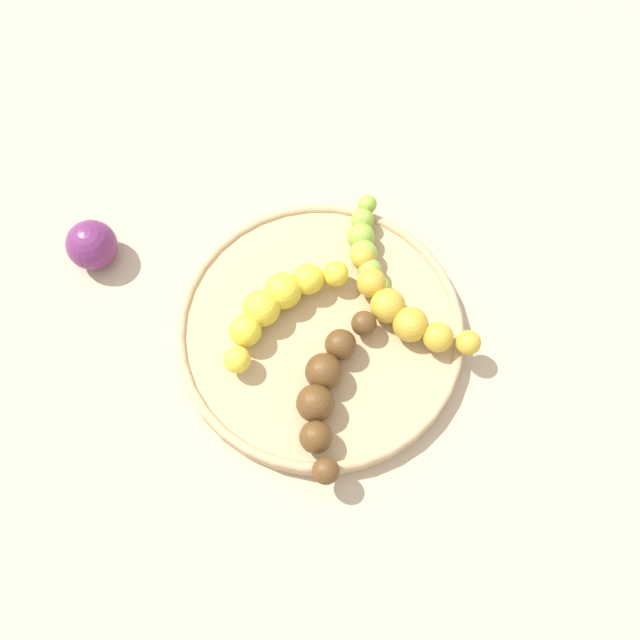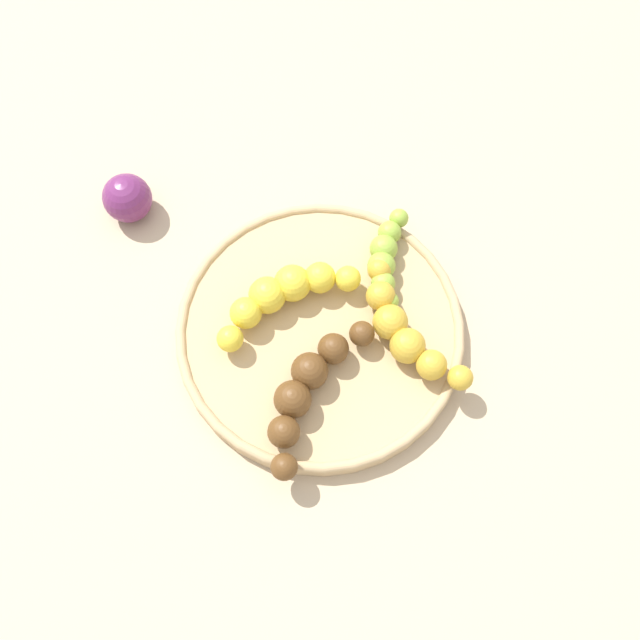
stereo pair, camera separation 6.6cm
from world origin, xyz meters
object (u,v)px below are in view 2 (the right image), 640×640
(plum_purple, at_px, (127,198))
(banana_overripe, at_px, (308,389))
(banana_yellow, at_px, (283,294))
(banana_green, at_px, (386,258))
(fruit_bowl, at_px, (320,330))
(banana_spotted, at_px, (404,330))

(plum_purple, bearing_deg, banana_overripe, -60.65)
(banana_yellow, relative_size, banana_green, 1.38)
(banana_overripe, height_order, banana_green, banana_overripe)
(banana_yellow, distance_m, plum_purple, 0.21)
(banana_green, bearing_deg, banana_yellow, 31.13)
(fruit_bowl, relative_size, banana_green, 2.63)
(banana_overripe, xyz_separation_m, banana_green, (0.11, 0.12, -0.00))
(fruit_bowl, distance_m, plum_purple, 0.25)
(banana_overripe, relative_size, plum_purple, 2.55)
(fruit_bowl, bearing_deg, banana_yellow, 130.24)
(banana_overripe, bearing_deg, fruit_bowl, -69.93)
(banana_spotted, xyz_separation_m, banana_green, (0.00, 0.08, -0.00))
(banana_overripe, bearing_deg, banana_green, -89.75)
(banana_yellow, distance_m, banana_overripe, 0.10)
(fruit_bowl, xyz_separation_m, banana_yellow, (-0.03, 0.03, 0.03))
(banana_yellow, relative_size, banana_spotted, 1.00)
(banana_yellow, xyz_separation_m, banana_spotted, (0.11, -0.06, -0.00))
(banana_overripe, distance_m, plum_purple, 0.29)
(banana_yellow, relative_size, plum_purple, 2.89)
(fruit_bowl, relative_size, banana_overripe, 2.15)
(fruit_bowl, xyz_separation_m, banana_green, (0.08, 0.05, 0.02))
(banana_spotted, distance_m, banana_green, 0.08)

